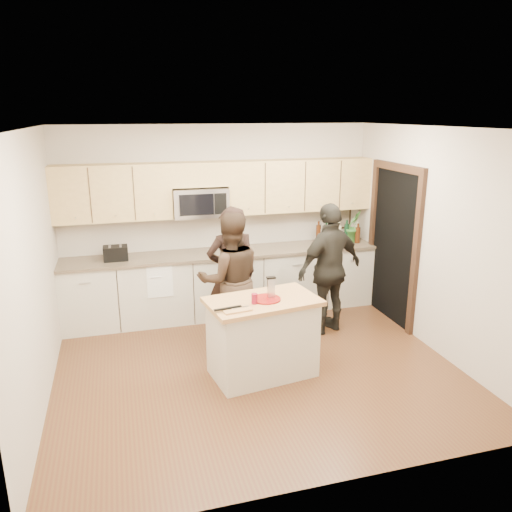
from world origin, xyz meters
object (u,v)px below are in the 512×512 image
object	(u,v)px
island	(263,337)
woman_center	(230,280)
woman_right	(330,269)
woman_left	(232,274)
toaster	(116,253)

from	to	relation	value
island	woman_center	size ratio (longest dim) A/B	0.76
woman_center	woman_right	world-z (taller)	woman_right
woman_left	toaster	bearing A→B (deg)	-29.12
woman_center	woman_right	distance (m)	1.35
toaster	woman_center	world-z (taller)	woman_center
island	toaster	bearing A→B (deg)	120.63
woman_right	woman_center	bearing A→B (deg)	-18.00
island	woman_center	bearing A→B (deg)	91.65
woman_left	woman_right	distance (m)	1.30
island	woman_center	xyz separation A→B (m)	(-0.16, 0.88, 0.40)
island	toaster	xyz separation A→B (m)	(-1.52, 1.84, 0.58)
woman_left	island	bearing A→B (deg)	96.10
woman_right	island	bearing A→B (deg)	18.47
toaster	woman_left	distance (m)	1.63
woman_left	woman_center	xyz separation A→B (m)	(-0.06, -0.16, -0.02)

